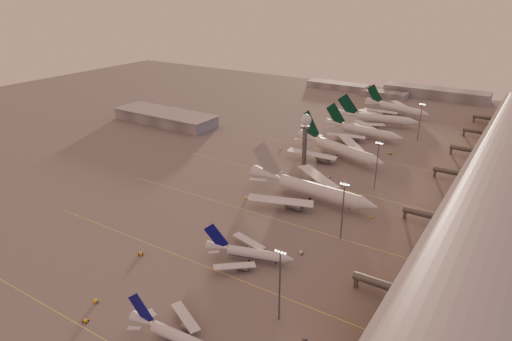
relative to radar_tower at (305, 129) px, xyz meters
The scene contains 27 objects.
ground 121.92m from the radar_tower, 92.39° to the right, with size 700.00×700.00×0.00m, color #605D5D.
taxiway_markings 71.83m from the radar_tower, 68.66° to the right, with size 180.00×185.25×0.02m.
terminal 103.88m from the radar_tower, ahead, with size 57.00×362.00×23.04m.
hangar 127.68m from the radar_tower, behind, with size 82.00×27.00×8.50m.
radar_tower is the anchor object (origin of this frame).
mast_a 131.38m from the radar_tower, 66.17° to the right, with size 3.60×0.56×25.00m.
mast_b 82.32m from the radar_tower, 52.43° to the right, with size 3.60×0.56×25.00m.
mast_c 46.66m from the radar_tower, 12.53° to the right, with size 3.60×0.56×25.00m.
mast_d 91.11m from the radar_tower, 61.74° to the left, with size 3.60×0.56×25.00m.
distant_horizon 205.86m from the radar_tower, 90.67° to the left, with size 165.00×37.50×9.00m.
narrowbody_near 150.12m from the radar_tower, 77.04° to the right, with size 32.80×26.14×12.81m.
narrowbody_mid 103.63m from the radar_tower, 74.32° to the right, with size 33.66×26.48×13.50m.
widebody_white 48.99m from the radar_tower, 58.90° to the right, with size 67.82×54.19×23.85m.
greentail_a 29.34m from the radar_tower, 59.38° to the left, with size 62.77×49.87×23.66m.
greentail_b 68.18m from the radar_tower, 80.76° to the left, with size 56.38×45.32×20.50m.
greentail_c 100.32m from the radar_tower, 84.67° to the left, with size 58.51×46.87×21.40m.
greentail_d 138.15m from the radar_tower, 85.10° to the left, with size 55.25×44.01×20.58m.
gsv_truck_a 146.65m from the radar_tower, 90.07° to the right, with size 6.30×2.63×2.49m.
gsv_tug_near 154.52m from the radar_tower, 88.44° to the right, with size 2.53×3.56×0.93m.
gsv_catering_a 140.97m from the radar_tower, 62.67° to the right, with size 5.31×3.62×4.00m.
gsv_tug_mid 119.64m from the radar_tower, 94.36° to the right, with size 4.61×4.44×1.14m.
gsv_truck_b 96.08m from the radar_tower, 63.22° to the right, with size 6.21×2.82×2.42m.
gsv_truck_c 58.94m from the radar_tower, 92.08° to the right, with size 5.44×3.75×2.07m.
gsv_catering_b 71.31m from the radar_tower, 37.35° to the right, with size 4.88×3.56×3.66m.
gsv_tug_far 30.56m from the radar_tower, 28.01° to the right, with size 3.89×4.09×1.01m.
gsv_truck_d 34.55m from the radar_tower, 147.33° to the left, with size 1.85×4.68×1.88m.
gsv_tug_hangar 60.06m from the radar_tower, 49.82° to the left, with size 3.76×2.49×1.02m.
Camera 1 is at (112.82, -98.41, 95.61)m, focal length 32.00 mm.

